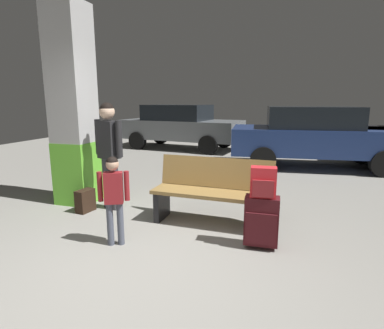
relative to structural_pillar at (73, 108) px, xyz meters
name	(u,v)px	position (x,y,z in m)	size (l,w,h in m)	color
ground_plane	(217,181)	(1.88, 2.20, -1.59)	(18.00, 18.00, 0.10)	gray
structural_pillar	(73,108)	(0.00, 0.00, 0.00)	(0.57, 0.57, 3.11)	#66C633
bench	(212,192)	(2.34, -0.29, -1.10)	(1.62, 0.59, 0.89)	#9E7A42
suitcase	(261,221)	(3.04, -0.86, -1.22)	(0.39, 0.24, 0.60)	#471419
backpack_bright	(263,183)	(3.04, -0.86, -0.77)	(0.29, 0.21, 0.34)	red
child	(114,191)	(1.41, -1.26, -0.90)	(0.33, 0.20, 1.05)	#4C5160
adult	(109,145)	(0.70, -0.16, -0.54)	(0.53, 0.29, 1.63)	#38383D
backpack_dark_floor	(85,201)	(0.39, -0.40, -1.38)	(0.23, 0.30, 0.34)	black
parked_car_near	(315,135)	(3.94, 4.05, -0.74)	(4.24, 2.09, 1.51)	navy
parked_car_far	(181,125)	(-0.28, 6.10, -0.74)	(4.28, 2.21, 1.51)	slate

